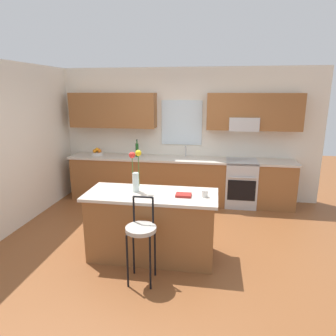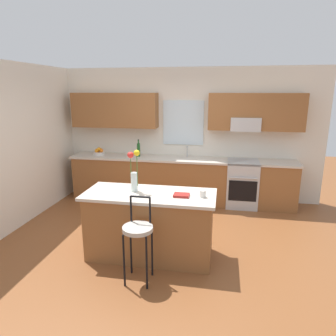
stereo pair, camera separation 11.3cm
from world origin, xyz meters
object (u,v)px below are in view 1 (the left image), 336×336
bar_stool_near (141,233)px  mug_ceramic (205,193)px  fruit_bowl_oranges (97,152)px  flower_vase (136,173)px  cookbook (183,195)px  bottle_olive_oil (137,150)px  kitchen_island (152,225)px  oven_range (240,183)px

bar_stool_near → mug_ceramic: size_ratio=11.58×
bar_stool_near → mug_ceramic: bearing=38.2°
bar_stool_near → fruit_bowl_oranges: size_ratio=4.34×
flower_vase → cookbook: 0.71m
flower_vase → fruit_bowl_oranges: size_ratio=2.39×
mug_ceramic → bottle_olive_oil: 2.69m
bar_stool_near → flower_vase: (-0.22, 0.63, 0.55)m
bar_stool_near → fruit_bowl_oranges: fruit_bowl_oranges is taller
mug_ceramic → fruit_bowl_oranges: 3.25m
mug_ceramic → fruit_bowl_oranges: size_ratio=0.38×
bar_stool_near → kitchen_island: bearing=90.0°
oven_range → flower_vase: size_ratio=1.61×
bar_stool_near → bottle_olive_oil: size_ratio=2.93×
kitchen_island → flower_vase: 0.76m
oven_range → mug_ceramic: bearing=-106.0°
kitchen_island → fruit_bowl_oranges: (-1.64, 2.22, 0.51)m
flower_vase → cookbook: bearing=-8.0°
fruit_bowl_oranges → oven_range: bearing=-0.6°
cookbook → bottle_olive_oil: bearing=118.1°
flower_vase → fruit_bowl_oranges: 2.61m
kitchen_island → flower_vase: (-0.22, 0.04, 0.72)m
fruit_bowl_oranges → bottle_olive_oil: (0.87, -0.00, 0.09)m
oven_range → bar_stool_near: size_ratio=0.88×
oven_range → bar_stool_near: bar_stool_near is taller
kitchen_island → fruit_bowl_oranges: size_ratio=7.31×
mug_ceramic → cookbook: 0.27m
oven_range → mug_ceramic: mug_ceramic is taller
flower_vase → cookbook: flower_vase is taller
flower_vase → mug_ceramic: (0.93, -0.07, -0.22)m
oven_range → fruit_bowl_oranges: fruit_bowl_oranges is taller
oven_range → flower_vase: 2.75m
bottle_olive_oil → mug_ceramic: bearing=-56.6°
bar_stool_near → bottle_olive_oil: 2.93m
flower_vase → fruit_bowl_oranges: bearing=123.2°
bar_stool_near → flower_vase: flower_vase is taller
bottle_olive_oil → kitchen_island: bearing=-70.8°
oven_range → fruit_bowl_oranges: bearing=179.4°
bar_stool_near → mug_ceramic: (0.71, 0.56, 0.33)m
flower_vase → fruit_bowl_oranges: flower_vase is taller
cookbook → bottle_olive_oil: bottle_olive_oil is taller
kitchen_island → mug_ceramic: bearing=-2.1°
kitchen_island → fruit_bowl_oranges: 2.81m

